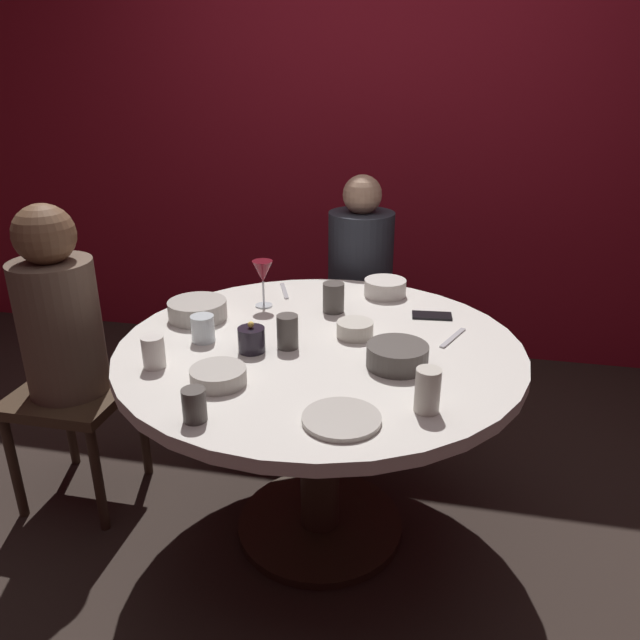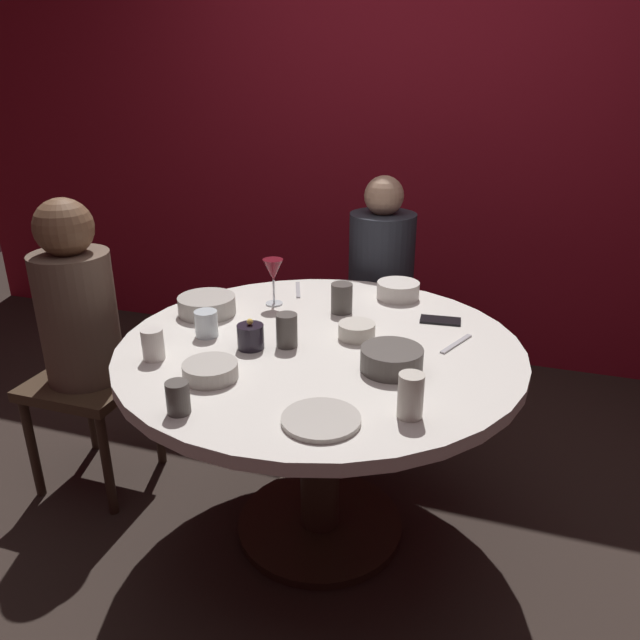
% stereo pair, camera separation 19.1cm
% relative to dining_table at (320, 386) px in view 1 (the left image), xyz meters
% --- Properties ---
extents(ground_plane, '(8.00, 8.00, 0.00)m').
position_rel_dining_table_xyz_m(ground_plane, '(0.00, 0.00, -0.59)').
color(ground_plane, '#2D231E').
extents(back_wall, '(6.00, 0.10, 2.60)m').
position_rel_dining_table_xyz_m(back_wall, '(0.00, 1.69, 0.71)').
color(back_wall, maroon).
rests_on(back_wall, ground).
extents(dining_table, '(1.30, 1.30, 0.75)m').
position_rel_dining_table_xyz_m(dining_table, '(0.00, 0.00, 0.00)').
color(dining_table, silver).
rests_on(dining_table, ground).
extents(seated_diner_left, '(0.40, 0.40, 1.16)m').
position_rel_dining_table_xyz_m(seated_diner_left, '(-0.94, 0.00, 0.13)').
color(seated_diner_left, '#3F2D1E').
rests_on(seated_diner_left, ground).
extents(seated_diner_back, '(0.40, 0.40, 1.15)m').
position_rel_dining_table_xyz_m(seated_diner_back, '(0.00, 0.89, 0.12)').
color(seated_diner_back, '#3F2D1E').
rests_on(seated_diner_back, ground).
extents(candle_holder, '(0.08, 0.08, 0.10)m').
position_rel_dining_table_xyz_m(candle_holder, '(-0.20, -0.10, 0.20)').
color(candle_holder, black).
rests_on(candle_holder, dining_table).
extents(wine_glass, '(0.08, 0.08, 0.18)m').
position_rel_dining_table_xyz_m(wine_glass, '(-0.27, 0.28, 0.29)').
color(wine_glass, silver).
rests_on(wine_glass, dining_table).
extents(dinner_plate, '(0.20, 0.20, 0.01)m').
position_rel_dining_table_xyz_m(dinner_plate, '(0.15, -0.45, 0.17)').
color(dinner_plate, '#B2ADA3').
rests_on(dinner_plate, dining_table).
extents(cell_phone, '(0.15, 0.08, 0.01)m').
position_rel_dining_table_xyz_m(cell_phone, '(0.34, 0.30, 0.16)').
color(cell_phone, black).
rests_on(cell_phone, dining_table).
extents(bowl_serving_large, '(0.12, 0.12, 0.05)m').
position_rel_dining_table_xyz_m(bowl_serving_large, '(0.10, 0.08, 0.19)').
color(bowl_serving_large, beige).
rests_on(bowl_serving_large, dining_table).
extents(bowl_salad_center, '(0.16, 0.16, 0.05)m').
position_rel_dining_table_xyz_m(bowl_salad_center, '(-0.22, -0.33, 0.18)').
color(bowl_salad_center, '#B2ADA3').
rests_on(bowl_salad_center, dining_table).
extents(bowl_small_white, '(0.18, 0.18, 0.07)m').
position_rel_dining_table_xyz_m(bowl_small_white, '(0.26, -0.11, 0.19)').
color(bowl_small_white, '#4C4742').
rests_on(bowl_small_white, dining_table).
extents(bowl_sauce_side, '(0.21, 0.21, 0.07)m').
position_rel_dining_table_xyz_m(bowl_sauce_side, '(-0.47, 0.11, 0.19)').
color(bowl_sauce_side, '#B2ADA3').
rests_on(bowl_sauce_side, dining_table).
extents(bowl_rice_portion, '(0.16, 0.16, 0.06)m').
position_rel_dining_table_xyz_m(bowl_rice_portion, '(0.15, 0.49, 0.19)').
color(bowl_rice_portion, silver).
rests_on(bowl_rice_portion, dining_table).
extents(cup_near_candle, '(0.07, 0.07, 0.10)m').
position_rel_dining_table_xyz_m(cup_near_candle, '(-0.44, -0.27, 0.21)').
color(cup_near_candle, silver).
rests_on(cup_near_candle, dining_table).
extents(cup_by_left_diner, '(0.08, 0.08, 0.09)m').
position_rel_dining_table_xyz_m(cup_by_left_diner, '(-0.37, -0.06, 0.20)').
color(cup_by_left_diner, silver).
rests_on(cup_by_left_diner, dining_table).
extents(cup_by_right_diner, '(0.07, 0.07, 0.11)m').
position_rel_dining_table_xyz_m(cup_by_right_diner, '(-0.09, -0.05, 0.21)').
color(cup_by_right_diner, '#4C4742').
rests_on(cup_by_right_diner, dining_table).
extents(cup_center_front, '(0.07, 0.07, 0.12)m').
position_rel_dining_table_xyz_m(cup_center_front, '(0.36, -0.35, 0.22)').
color(cup_center_front, beige).
rests_on(cup_center_front, dining_table).
extents(cup_far_edge, '(0.06, 0.06, 0.09)m').
position_rel_dining_table_xyz_m(cup_far_edge, '(-0.21, -0.52, 0.20)').
color(cup_far_edge, '#4C4742').
rests_on(cup_far_edge, dining_table).
extents(cup_beside_wine, '(0.08, 0.08, 0.11)m').
position_rel_dining_table_xyz_m(cup_beside_wine, '(-0.01, 0.28, 0.21)').
color(cup_beside_wine, '#4C4742').
rests_on(cup_beside_wine, dining_table).
extents(fork_near_plate, '(0.08, 0.17, 0.01)m').
position_rel_dining_table_xyz_m(fork_near_plate, '(0.42, 0.12, 0.16)').
color(fork_near_plate, '#B7B7BC').
rests_on(fork_near_plate, dining_table).
extents(knife_near_plate, '(0.08, 0.17, 0.01)m').
position_rel_dining_table_xyz_m(knife_near_plate, '(-0.24, 0.45, 0.16)').
color(knife_near_plate, '#B7B7BC').
rests_on(knife_near_plate, dining_table).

